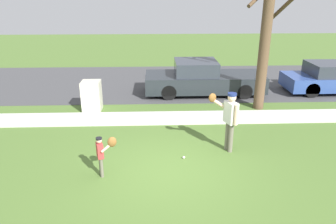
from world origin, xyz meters
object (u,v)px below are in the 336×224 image
object	(u,v)px
person_adult	(229,116)
baseball	(184,157)
street_tree_near	(266,29)
parked_wagon_blue	(335,78)
person_child	(103,151)
parked_pickup_dark	(202,79)
utility_cabinet	(92,96)

from	to	relation	value
person_adult	baseball	world-z (taller)	person_adult
street_tree_near	parked_wagon_blue	distance (m)	5.14
baseball	person_adult	bearing A→B (deg)	19.26
person_child	street_tree_near	world-z (taller)	street_tree_near
baseball	parked_wagon_blue	size ratio (longest dim) A/B	0.02
street_tree_near	parked_pickup_dark	world-z (taller)	street_tree_near
person_child	utility_cabinet	world-z (taller)	utility_cabinet
utility_cabinet	parked_wagon_blue	world-z (taller)	parked_wagon_blue
person_adult	person_child	xyz separation A→B (m)	(-3.35, -1.26, -0.37)
baseball	utility_cabinet	distance (m)	5.15
utility_cabinet	parked_pickup_dark	distance (m)	4.95
utility_cabinet	parked_wagon_blue	distance (m)	10.77
person_child	parked_wagon_blue	xyz separation A→B (m)	(9.43, 6.76, -0.05)
person_adult	parked_pickup_dark	bearing A→B (deg)	-110.02
parked_pickup_dark	parked_wagon_blue	distance (m)	6.05
parked_wagon_blue	person_child	bearing A→B (deg)	-144.35
person_adult	baseball	xyz separation A→B (m)	(-1.29, -0.45, -1.05)
person_adult	street_tree_near	bearing A→B (deg)	-139.40
parked_pickup_dark	parked_wagon_blue	bearing A→B (deg)	0.13
person_child	parked_pickup_dark	xyz separation A→B (m)	(3.38, 6.75, -0.04)
person_adult	street_tree_near	xyz separation A→B (m)	(1.99, 3.49, 1.95)
baseball	parked_pickup_dark	world-z (taller)	parked_pickup_dark
person_adult	street_tree_near	distance (m)	4.46
utility_cabinet	parked_wagon_blue	size ratio (longest dim) A/B	0.26
baseball	street_tree_near	xyz separation A→B (m)	(3.28, 3.94, 3.00)
baseball	parked_wagon_blue	distance (m)	9.49
utility_cabinet	baseball	bearing A→B (deg)	-51.01
person_adult	parked_wagon_blue	world-z (taller)	person_adult
person_child	street_tree_near	distance (m)	7.51
baseball	parked_pickup_dark	bearing A→B (deg)	77.48
utility_cabinet	street_tree_near	world-z (taller)	street_tree_near
baseball	street_tree_near	size ratio (longest dim) A/B	0.01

